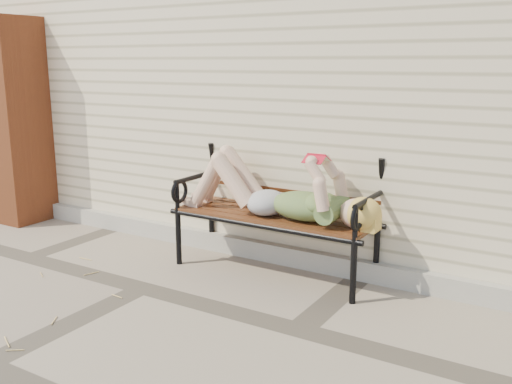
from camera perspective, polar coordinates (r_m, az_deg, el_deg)
The scene contains 6 objects.
ground at distance 4.20m, azimuth -11.25°, elevation -9.41°, with size 80.00×80.00×0.00m, color gray.
house_wall at distance 6.42m, azimuth 6.83°, elevation 12.14°, with size 8.00×4.00×3.00m, color beige.
foundation_strip at distance 4.89m, azimuth -3.61°, elevation -5.02°, with size 8.00×0.10×0.15m, color #A9A699.
brick_pillar at distance 6.15m, azimuth -22.98°, elevation 6.52°, with size 0.50×0.50×2.00m, color brown.
garden_bench at distance 4.33m, azimuth 2.45°, elevation -0.07°, with size 1.67×0.67×1.08m.
reading_woman at distance 4.20m, azimuth 1.74°, elevation 0.04°, with size 1.58×0.36×0.50m.
Camera 1 is at (2.67, -2.84, 1.58)m, focal length 40.00 mm.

